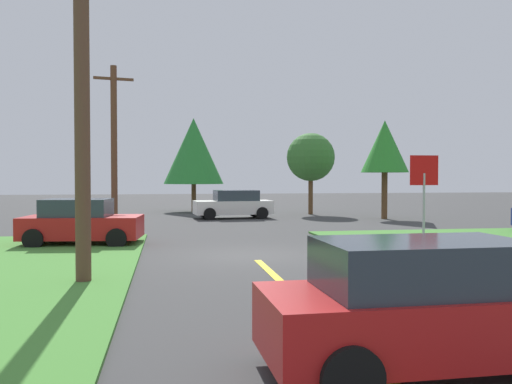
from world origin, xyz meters
TOP-DOWN VIEW (x-y plane):
  - ground_plane at (0.00, 0.00)m, footprint 120.00×120.00m
  - lane_stripe_center at (0.00, -8.00)m, footprint 0.20×14.00m
  - stop_sign at (4.51, -2.08)m, footprint 0.83×0.07m
  - car_behind_on_main_road at (0.72, -10.10)m, footprint 4.51×2.00m
  - car_approaching_junction at (1.23, 14.69)m, footprint 4.54×2.34m
  - parked_car_near_building at (-5.49, 3.34)m, footprint 4.15×2.49m
  - utility_pole_near at (-4.38, -3.76)m, footprint 1.79×0.47m
  - utility_pole_mid at (-4.95, 9.60)m, footprint 1.79×0.45m
  - oak_tree_left at (-0.73, 21.22)m, footprint 4.09×4.09m
  - pine_tree_center at (6.48, 17.29)m, footprint 3.05×3.05m
  - oak_tree_right at (9.61, 12.92)m, footprint 2.67×2.67m

SIDE VIEW (x-z plane):
  - ground_plane at x=0.00m, z-range 0.00..0.00m
  - lane_stripe_center at x=0.00m, z-range 0.00..0.01m
  - car_behind_on_main_road at x=0.72m, z-range -0.01..1.61m
  - parked_car_near_building at x=-5.49m, z-range 0.00..1.62m
  - car_approaching_junction at x=1.23m, z-range 0.00..1.62m
  - stop_sign at x=4.51m, z-range 0.64..3.62m
  - pine_tree_center at x=6.48m, z-range 1.04..6.20m
  - utility_pole_near at x=-4.38m, z-range 0.09..7.39m
  - utility_pole_mid at x=-4.95m, z-range 0.12..7.62m
  - oak_tree_right at x=9.61m, z-range 1.28..6.86m
  - oak_tree_left at x=-0.73m, z-range 0.94..7.35m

